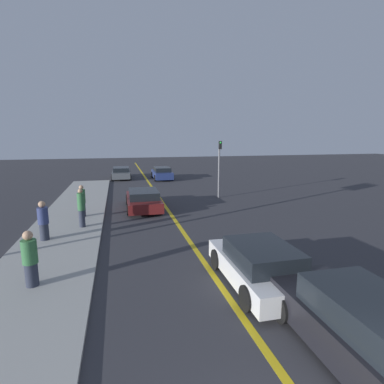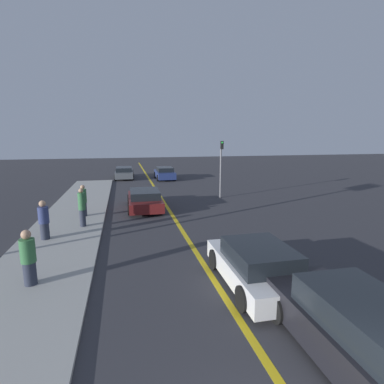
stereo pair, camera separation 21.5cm
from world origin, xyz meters
TOP-DOWN VIEW (x-y plane):
  - road_center_line at (0.00, 18.00)m, footprint 0.20×60.00m
  - sidewalk_left at (-5.24, 13.92)m, footprint 3.27×27.84m
  - car_near_right_lane at (1.64, 2.11)m, footprint 1.98×4.77m
  - car_ahead_center at (1.13, 5.44)m, footprint 2.02×3.98m
  - car_far_distant at (-1.36, 15.64)m, footprint 2.06×4.41m
  - car_parked_left_lot at (1.54, 27.91)m, footprint 1.86×4.02m
  - car_oncoming_far at (-2.46, 29.45)m, footprint 1.95×4.52m
  - pedestrian_near_curb at (-5.27, 6.76)m, footprint 0.41×0.41m
  - pedestrian_mid_group at (-5.80, 10.85)m, footprint 0.41×0.41m
  - pedestrian_far_standing at (-4.50, 12.37)m, footprint 0.33×0.33m
  - pedestrian_by_sign at (-4.67, 14.32)m, footprint 0.36×0.36m
  - traffic_light at (4.09, 17.69)m, footprint 0.18×0.40m

SIDE VIEW (x-z plane):
  - road_center_line at x=0.00m, z-range 0.00..0.01m
  - sidewalk_left at x=-5.24m, z-range 0.00..0.10m
  - car_far_distant at x=-1.36m, z-range -0.01..1.15m
  - car_oncoming_far at x=-2.46m, z-range 0.00..1.18m
  - car_parked_left_lot at x=1.54m, z-range -0.01..1.22m
  - car_ahead_center at x=1.13m, z-range -0.02..1.23m
  - car_near_right_lane at x=1.64m, z-range -0.03..1.39m
  - pedestrian_near_curb at x=-5.27m, z-range 0.09..1.72m
  - pedestrian_mid_group at x=-5.80m, z-range 0.09..1.72m
  - pedestrian_by_sign at x=-4.67m, z-range 0.10..1.78m
  - pedestrian_far_standing at x=-4.50m, z-range 0.11..1.93m
  - traffic_light at x=4.09m, z-range 0.46..4.43m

